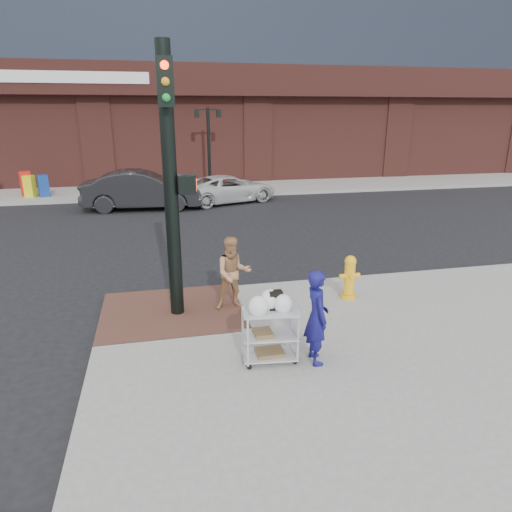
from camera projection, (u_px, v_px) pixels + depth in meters
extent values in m
plane|color=black|center=(208.00, 335.00, 8.51)|extent=(220.00, 220.00, 0.00)
cube|color=gray|center=(305.00, 157.00, 40.82)|extent=(65.00, 36.00, 0.15)
cube|color=brown|center=(172.00, 311.00, 9.18)|extent=(2.80, 2.40, 0.01)
cylinder|color=black|center=(209.00, 149.00, 23.15)|extent=(0.16, 0.16, 4.00)
cube|color=black|center=(208.00, 110.00, 22.58)|extent=(1.20, 0.06, 0.06)
cube|color=black|center=(197.00, 114.00, 22.52)|extent=(0.22, 0.22, 0.35)
cube|color=black|center=(219.00, 114.00, 22.75)|extent=(0.22, 0.22, 0.35)
cylinder|color=black|center=(171.00, 188.00, 8.35)|extent=(0.26, 0.26, 5.00)
cube|color=black|center=(187.00, 184.00, 8.39)|extent=(0.32, 0.28, 0.34)
cube|color=#FF260C|center=(196.00, 184.00, 8.43)|extent=(0.02, 0.18, 0.22)
cube|color=black|center=(165.00, 82.00, 7.54)|extent=(0.28, 0.18, 0.80)
imported|color=navy|center=(317.00, 317.00, 7.12)|extent=(0.38, 0.57, 1.55)
imported|color=#AC7951|center=(233.00, 273.00, 9.10)|extent=(0.74, 0.58, 1.50)
imported|color=black|center=(143.00, 190.00, 19.19)|extent=(5.05, 2.09, 1.62)
imported|color=silver|center=(229.00, 189.00, 20.73)|extent=(4.85, 3.34, 1.23)
cube|color=#AEAFB4|center=(270.00, 312.00, 7.09)|extent=(0.90, 0.56, 0.03)
cube|color=#AEAFB4|center=(270.00, 335.00, 7.21)|extent=(0.90, 0.56, 0.03)
cube|color=#AEAFB4|center=(270.00, 355.00, 7.32)|extent=(0.90, 0.56, 0.03)
cube|color=black|center=(275.00, 301.00, 7.10)|extent=(0.21, 0.13, 0.30)
cube|color=brown|center=(263.00, 333.00, 7.17)|extent=(0.29, 0.32, 0.08)
cube|color=brown|center=(270.00, 352.00, 7.30)|extent=(0.44, 0.34, 0.07)
cylinder|color=#FDB315|center=(348.00, 296.00, 9.81)|extent=(0.31, 0.31, 0.09)
cylinder|color=#FDB315|center=(349.00, 278.00, 9.69)|extent=(0.22, 0.22, 0.70)
sphere|color=#FDB315|center=(350.00, 261.00, 9.57)|extent=(0.25, 0.25, 0.25)
cylinder|color=#FDB315|center=(350.00, 276.00, 9.67)|extent=(0.45, 0.10, 0.10)
cube|color=red|center=(26.00, 184.00, 21.47)|extent=(0.60, 0.58, 1.15)
cube|color=yellow|center=(30.00, 186.00, 21.14)|extent=(0.52, 0.49, 1.01)
cube|color=navy|center=(43.00, 186.00, 21.28)|extent=(0.54, 0.52, 1.01)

